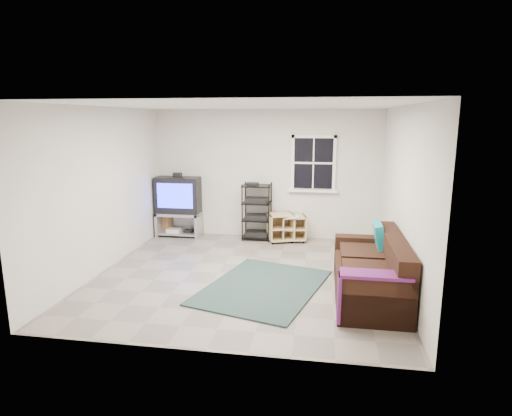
% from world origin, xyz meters
% --- Properties ---
extents(room, '(4.60, 4.62, 4.60)m').
position_xyz_m(room, '(0.95, 2.27, 1.48)').
color(room, gray).
rests_on(room, ground).
extents(tv_unit, '(0.91, 0.45, 1.33)m').
position_xyz_m(tv_unit, '(-1.80, 2.05, 0.73)').
color(tv_unit, gray).
rests_on(tv_unit, ground).
extents(av_rack, '(0.58, 0.42, 1.15)m').
position_xyz_m(av_rack, '(-0.15, 2.07, 0.50)').
color(av_rack, black).
rests_on(av_rack, ground).
extents(side_table_left, '(0.61, 0.61, 0.56)m').
position_xyz_m(side_table_left, '(0.33, 2.01, 0.30)').
color(side_table_left, '#D2B781').
rests_on(side_table_left, ground).
extents(side_table_right, '(0.55, 0.55, 0.54)m').
position_xyz_m(side_table_right, '(0.58, 2.07, 0.30)').
color(side_table_right, '#D2B781').
rests_on(side_table_right, ground).
extents(sofa, '(0.89, 2.01, 0.92)m').
position_xyz_m(sofa, '(1.87, -0.54, 0.32)').
color(sofa, black).
rests_on(sofa, ground).
extents(shag_rug, '(1.99, 2.38, 0.02)m').
position_xyz_m(shag_rug, '(0.35, -0.48, 0.01)').
color(shag_rug, '#332416').
rests_on(shag_rug, ground).
extents(paper_bag, '(0.33, 0.26, 0.41)m').
position_xyz_m(paper_bag, '(-2.16, 2.16, 0.20)').
color(paper_bag, '#9A6D45').
rests_on(paper_bag, ground).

